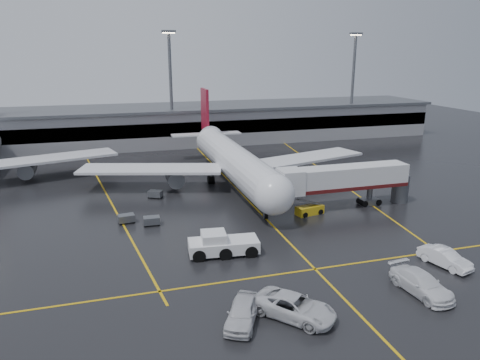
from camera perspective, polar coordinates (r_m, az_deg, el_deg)
name	(u,v)px	position (r m, az deg, el deg)	size (l,w,h in m)	color
ground	(249,202)	(65.58, 1.19, -2.77)	(220.00, 220.00, 0.00)	black
apron_line_centre	(249,202)	(65.58, 1.19, -2.76)	(0.25, 90.00, 0.02)	gold
apron_line_stop	(315,269)	(46.68, 9.48, -11.06)	(60.00, 0.25, 0.02)	gold
apron_line_left	(106,193)	(72.35, -16.59, -1.63)	(0.25, 70.00, 0.02)	gold
apron_line_right	(329,175)	(81.15, 11.24, 0.62)	(0.25, 70.00, 0.02)	gold
terminal	(190,124)	(110.05, -6.38, 7.12)	(122.00, 19.00, 8.60)	gray
light_mast_mid	(171,83)	(102.36, -8.77, 12.09)	(3.00, 1.20, 25.45)	#595B60
light_mast_right	(353,79)	(117.22, 14.11, 12.27)	(3.00, 1.20, 25.45)	#595B60
main_airliner	(232,159)	(73.38, -1.07, 2.69)	(48.80, 45.60, 14.10)	silver
jet_bridge	(345,180)	(63.74, 13.09, -0.04)	(19.90, 3.40, 6.05)	silver
pushback_tractor	(222,245)	(48.84, -2.35, -8.21)	(7.73, 3.89, 2.67)	silver
belt_loader	(310,210)	(61.24, 8.79, -3.75)	(4.03, 2.42, 2.40)	gold
service_van_a	(295,307)	(38.47, 6.93, -15.65)	(3.18, 6.89, 1.91)	silver
service_van_b	(421,283)	(44.65, 21.98, -12.05)	(2.67, 6.56, 1.90)	white
service_van_c	(445,258)	(50.80, 24.49, -8.95)	(1.89, 5.42, 1.79)	white
service_van_d	(242,312)	(37.58, 0.31, -16.37)	(2.24, 5.57, 1.90)	silver
baggage_cart_a	(152,220)	(57.79, -11.12, -5.05)	(2.05, 1.38, 1.12)	#595B60
baggage_cart_b	(126,218)	(59.25, -14.19, -4.72)	(2.15, 1.55, 1.12)	#595B60
baggage_cart_c	(155,194)	(68.27, -10.66, -1.73)	(2.38, 2.10, 1.12)	#595B60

